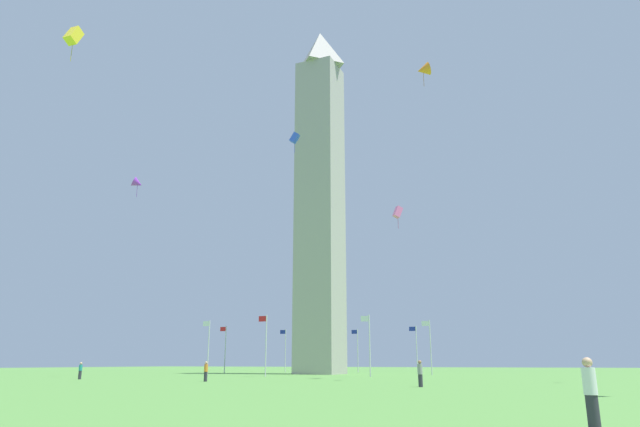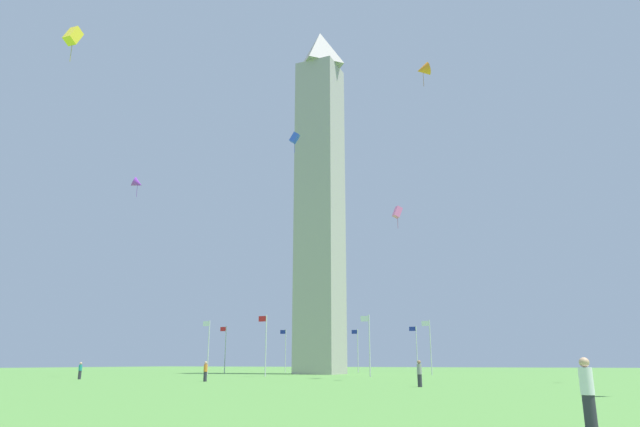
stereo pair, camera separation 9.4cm
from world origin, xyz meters
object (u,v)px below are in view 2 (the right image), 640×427
flagpole_sw (416,347)px  flagpole_nw (285,348)px  flagpole_w (357,348)px  person_gray_shirt (419,374)px  flagpole_s (430,344)px  kite_pink_box (397,212)px  person_white_shirt (588,394)px  kite_orange_delta (423,70)px  person_teal_shirt (80,371)px  kite_purple_delta (138,183)px  kite_yellow_box (73,36)px  flagpole_ne (208,344)px  flagpole_e (265,342)px  kite_blue_box (295,138)px  person_orange_shirt (205,371)px  flagpole_se (369,342)px  flagpole_n (225,347)px  obelisk_monument (320,190)px

flagpole_sw → flagpole_nw: 22.24m
flagpole_w → person_gray_shirt: size_ratio=4.10×
flagpole_s → flagpole_w: (15.73, -15.73, 0.00)m
flagpole_sw → person_gray_shirt: bearing=104.2°
flagpole_s → kite_pink_box: size_ratio=3.22×
person_white_shirt → kite_orange_delta: size_ratio=0.59×
person_teal_shirt → kite_purple_delta: (2.61, -8.32, 21.86)m
kite_yellow_box → kite_pink_box: size_ratio=1.39×
flagpole_ne → kite_pink_box: size_ratio=3.22×
kite_purple_delta → kite_pink_box: bearing=178.7°
person_white_shirt → kite_purple_delta: 62.00m
flagpole_e → kite_orange_delta: kite_orange_delta is taller
kite_blue_box → kite_yellow_box: bearing=89.1°
flagpole_w → kite_pink_box: size_ratio=3.22×
flagpole_e → person_gray_shirt: bearing=138.3°
person_orange_shirt → flagpole_se: bearing=-20.7°
flagpole_e → person_teal_shirt: (11.20, 16.41, -3.08)m
flagpole_w → kite_blue_box: 37.46m
person_teal_shirt → person_gray_shirt: person_gray_shirt is taller
flagpole_s → flagpole_w: 22.24m
person_teal_shirt → flagpole_n: bearing=43.4°
flagpole_n → flagpole_sw: same height
flagpole_ne → kite_pink_box: (-29.90, 13.42, 11.43)m
obelisk_monument → person_teal_shirt: bearing=70.7°
kite_blue_box → person_teal_shirt: bearing=63.8°
obelisk_monument → flagpole_ne: 27.99m
flagpole_sw → kite_purple_delta: kite_purple_delta is taller
person_white_shirt → flagpole_nw: bearing=25.9°
flagpole_se → kite_orange_delta: bearing=138.0°
flagpole_w → flagpole_ne: bearing=67.5°
flagpole_w → person_teal_shirt: (11.20, 47.86, -3.08)m
person_teal_shirt → kite_orange_delta: size_ratio=0.57×
flagpole_e → person_white_shirt: bearing=127.3°
flagpole_e → kite_purple_delta: kite_purple_delta is taller
flagpole_nw → person_white_shirt: bearing=122.2°
flagpole_ne → flagpole_w: 29.06m
flagpole_ne → person_teal_shirt: size_ratio=4.38×
flagpole_se → kite_purple_delta: kite_purple_delta is taller
flagpole_nw → kite_purple_delta: (2.68, 34.94, 18.78)m
flagpole_n → flagpole_ne: bearing=112.5°
flagpole_w → kite_yellow_box: bearing=89.6°
person_teal_shirt → kite_blue_box: kite_blue_box is taller
flagpole_n → obelisk_monument: bearing=180.0°
flagpole_e → flagpole_w: same height
flagpole_sw → person_teal_shirt: size_ratio=4.38×
flagpole_s → flagpole_w: size_ratio=1.00×
obelisk_monument → flagpole_sw: size_ratio=7.71×
flagpole_n → kite_orange_delta: bearing=151.4°
flagpole_se → flagpole_sw: (-0.00, -22.24, 0.00)m
flagpole_w → kite_blue_box: (-0.16, 24.82, 28.05)m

